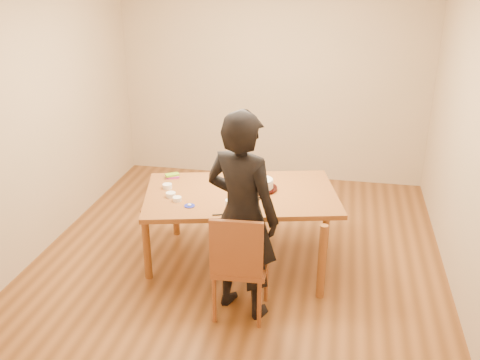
% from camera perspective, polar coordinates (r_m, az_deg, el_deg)
% --- Properties ---
extents(room_shell, '(4.00, 4.50, 2.70)m').
position_cam_1_polar(room_shell, '(5.19, 0.61, 6.57)').
color(room_shell, brown).
rests_on(room_shell, ground).
extents(dining_table, '(1.97, 1.45, 0.04)m').
position_cam_1_polar(dining_table, '(5.02, 0.11, -1.58)').
color(dining_table, brown).
rests_on(dining_table, floor).
extents(dining_chair, '(0.45, 0.45, 0.04)m').
position_cam_1_polar(dining_chair, '(4.45, 0.10, -9.06)').
color(dining_chair, brown).
rests_on(dining_chair, floor).
extents(cake_plate, '(0.31, 0.31, 0.02)m').
position_cam_1_polar(cake_plate, '(5.07, 2.26, -0.89)').
color(cake_plate, '#AC0E0B').
rests_on(cake_plate, dining_table).
extents(cake, '(0.23, 0.23, 0.07)m').
position_cam_1_polar(cake, '(5.05, 2.27, -0.39)').
color(cake, white).
rests_on(cake, cake_plate).
extents(frosting_dome, '(0.22, 0.22, 0.03)m').
position_cam_1_polar(frosting_dome, '(5.03, 2.28, 0.12)').
color(frosting_dome, white).
rests_on(frosting_dome, cake).
extents(frosting_tub, '(0.10, 0.10, 0.09)m').
position_cam_1_polar(frosting_tub, '(4.66, -0.97, -2.64)').
color(frosting_tub, white).
rests_on(frosting_tub, dining_table).
extents(frosting_lid, '(0.09, 0.09, 0.01)m').
position_cam_1_polar(frosting_lid, '(4.75, -5.41, -2.76)').
color(frosting_lid, '#1822A1').
rests_on(frosting_lid, dining_table).
extents(frosting_dollop, '(0.04, 0.04, 0.02)m').
position_cam_1_polar(frosting_dollop, '(4.75, -5.41, -2.62)').
color(frosting_dollop, white).
rests_on(frosting_dollop, frosting_lid).
extents(ramekin_green, '(0.09, 0.09, 0.04)m').
position_cam_1_polar(ramekin_green, '(4.95, -7.39, -1.57)').
color(ramekin_green, white).
rests_on(ramekin_green, dining_table).
extents(ramekin_yellow, '(0.09, 0.09, 0.04)m').
position_cam_1_polar(ramekin_yellow, '(5.14, -7.76, -0.66)').
color(ramekin_yellow, white).
rests_on(ramekin_yellow, dining_table).
extents(ramekin_multi, '(0.08, 0.08, 0.04)m').
position_cam_1_polar(ramekin_multi, '(4.86, -6.72, -2.02)').
color(ramekin_multi, white).
rests_on(ramekin_multi, dining_table).
extents(candy_box_pink, '(0.14, 0.11, 0.02)m').
position_cam_1_polar(candy_box_pink, '(5.38, -7.19, 0.33)').
color(candy_box_pink, '#E235A0').
rests_on(candy_box_pink, dining_table).
extents(candy_box_green, '(0.15, 0.13, 0.02)m').
position_cam_1_polar(candy_box_green, '(5.38, -7.24, 0.56)').
color(candy_box_green, green).
rests_on(candy_box_green, candy_box_pink).
extents(spatula, '(0.15, 0.07, 0.01)m').
position_cam_1_polar(spatula, '(4.58, -1.99, -3.70)').
color(spatula, black).
rests_on(spatula, dining_table).
extents(person, '(0.75, 0.62, 1.76)m').
position_cam_1_polar(person, '(4.28, 0.22, -3.84)').
color(person, black).
rests_on(person, floor).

